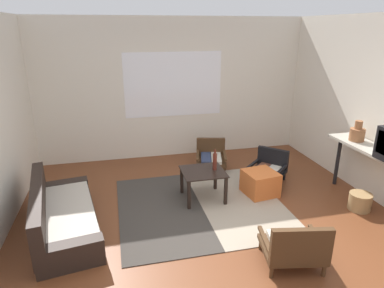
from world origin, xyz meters
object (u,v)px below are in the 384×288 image
couch (61,216)px  armchair_corner (268,168)px  armchair_striped_foreground (295,247)px  clay_vase (357,133)px  coffee_table (203,176)px  armchair_by_window (211,155)px  glass_bottle (215,161)px  console_shelf (379,158)px  ottoman_orange (260,183)px  wicker_basket (360,202)px

couch → armchair_corner: size_ratio=2.36×
armchair_striped_foreground → clay_vase: clay_vase is taller
armchair_striped_foreground → clay_vase: size_ratio=2.39×
coffee_table → armchair_by_window: 1.24m
armchair_striped_foreground → couch: bearing=152.4°
armchair_by_window → glass_bottle: 1.22m
armchair_corner → console_shelf: bearing=-49.3°
couch → armchair_corner: 3.34m
ottoman_orange → armchair_by_window: bearing=110.5°
armchair_corner → clay_vase: (1.04, -0.72, 0.76)m
coffee_table → armchair_by_window: size_ratio=0.93×
clay_vase → wicker_basket: size_ratio=0.99×
clay_vase → armchair_corner: bearing=145.5°
ottoman_orange → armchair_striped_foreground: bearing=-102.1°
console_shelf → wicker_basket: size_ratio=5.70×
clay_vase → glass_bottle: size_ratio=0.97×
armchair_corner → couch: bearing=-166.7°
couch → coffee_table: couch is taller
armchair_corner → clay_vase: 1.48m
ottoman_orange → console_shelf: bearing=-29.6°
couch → glass_bottle: size_ratio=6.02×
coffee_table → glass_bottle: 0.29m
armchair_by_window → ottoman_orange: armchair_by_window is taller
armchair_striped_foreground → ottoman_orange: 1.71m
couch → armchair_by_window: size_ratio=2.78×
coffee_table → ottoman_orange: bearing=-3.6°
armchair_corner → console_shelf: console_shelf is taller
glass_bottle → clay_vase: bearing=-9.6°
ottoman_orange → clay_vase: (1.38, -0.29, 0.81)m
armchair_by_window → console_shelf: 2.76m
armchair_by_window → armchair_striped_foreground: armchair_striped_foreground is taller
coffee_table → couch: bearing=-168.8°
coffee_table → ottoman_orange: 0.94m
coffee_table → armchair_by_window: armchair_by_window is taller
armchair_corner → glass_bottle: glass_bottle is taller
couch → coffee_table: 2.04m
coffee_table → armchair_striped_foreground: 1.82m
couch → wicker_basket: couch is taller
glass_bottle → armchair_corner: bearing=18.6°
couch → clay_vase: (4.29, 0.05, 0.79)m
couch → coffee_table: (2.00, 0.40, 0.18)m
console_shelf → clay_vase: bearing=90.0°
armchair_by_window → armchair_striped_foreground: size_ratio=0.93×
couch → ottoman_orange: couch is taller
armchair_striped_foreground → glass_bottle: size_ratio=2.33×
couch → console_shelf: (4.29, -0.45, 0.59)m
coffee_table → console_shelf: console_shelf is taller
coffee_table → wicker_basket: 2.29m
couch → console_shelf: console_shelf is taller
armchair_striped_foreground → ottoman_orange: bearing=77.9°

